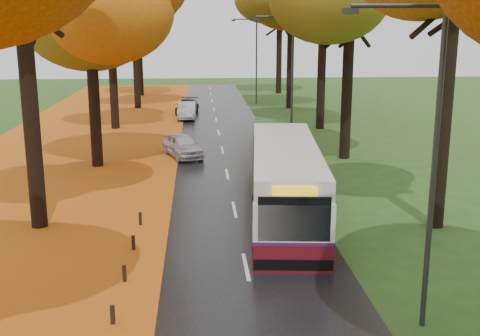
{
  "coord_description": "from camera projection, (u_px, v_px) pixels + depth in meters",
  "views": [
    {
      "loc": [
        -1.43,
        -5.65,
        7.51
      ],
      "look_at": [
        0.0,
        14.7,
        2.6
      ],
      "focal_mm": 45.0,
      "sensor_mm": 36.0,
      "label": 1
    }
  ],
  "objects": [
    {
      "name": "road",
      "position": [
        226.0,
        170.0,
        31.58
      ],
      "size": [
        6.5,
        90.0,
        0.04
      ],
      "primitive_type": "cube",
      "color": "black",
      "rests_on": "ground"
    },
    {
      "name": "centre_line",
      "position": [
        226.0,
        169.0,
        31.57
      ],
      "size": [
        0.12,
        90.0,
        0.01
      ],
      "primitive_type": "cube",
      "color": "silver",
      "rests_on": "road"
    },
    {
      "name": "leaf_verge",
      "position": [
        52.0,
        173.0,
        30.96
      ],
      "size": [
        12.0,
        90.0,
        0.02
      ],
      "primitive_type": "cube",
      "color": "#9B470E",
      "rests_on": "ground"
    },
    {
      "name": "leaf_drift",
      "position": [
        168.0,
        170.0,
        31.36
      ],
      "size": [
        0.9,
        90.0,
        0.01
      ],
      "primitive_type": "cube",
      "color": "#CC6215",
      "rests_on": "road"
    },
    {
      "name": "streetlamp_near",
      "position": [
        425.0,
        145.0,
        14.26
      ],
      "size": [
        2.45,
        0.18,
        8.0
      ],
      "color": "#333538",
      "rests_on": "ground"
    },
    {
      "name": "streetlamp_mid",
      "position": [
        288.0,
        72.0,
        35.6
      ],
      "size": [
        2.45,
        0.18,
        8.0
      ],
      "color": "#333538",
      "rests_on": "ground"
    },
    {
      "name": "streetlamp_far",
      "position": [
        254.0,
        54.0,
        56.93
      ],
      "size": [
        2.45,
        0.18,
        8.0
      ],
      "color": "#333538",
      "rests_on": "ground"
    },
    {
      "name": "bus",
      "position": [
        285.0,
        181.0,
        23.4
      ],
      "size": [
        3.54,
        11.19,
        2.89
      ],
      "rotation": [
        0.0,
        0.0,
        -0.09
      ],
      "color": "#5C0E17",
      "rests_on": "road"
    },
    {
      "name": "car_white",
      "position": [
        183.0,
        145.0,
        34.49
      ],
      "size": [
        2.75,
        4.15,
        1.31
      ],
      "primitive_type": "imported",
      "rotation": [
        0.0,
        0.0,
        0.34
      ],
      "color": "#B9B9BD",
      "rests_on": "road"
    },
    {
      "name": "car_silver",
      "position": [
        187.0,
        111.0,
        48.36
      ],
      "size": [
        1.47,
        4.0,
        1.31
      ],
      "primitive_type": "imported",
      "rotation": [
        0.0,
        0.0,
        -0.02
      ],
      "color": "#ABAFB4",
      "rests_on": "road"
    },
    {
      "name": "car_dark",
      "position": [
        187.0,
        106.0,
        51.19
      ],
      "size": [
        2.13,
        4.31,
        1.2
      ],
      "primitive_type": "imported",
      "rotation": [
        0.0,
        0.0,
        -0.11
      ],
      "color": "black",
      "rests_on": "road"
    }
  ]
}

